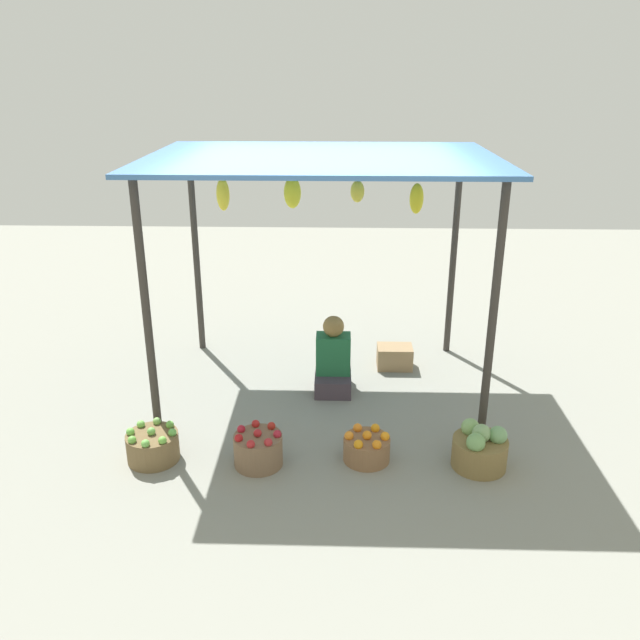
% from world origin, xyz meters
% --- Properties ---
extents(ground_plane, '(14.00, 14.00, 0.00)m').
position_xyz_m(ground_plane, '(0.00, 0.00, 0.00)').
color(ground_plane, gray).
extents(market_stall_structure, '(3.12, 2.25, 2.31)m').
position_xyz_m(market_stall_structure, '(-0.00, 0.01, 2.12)').
color(market_stall_structure, '#38332D').
rests_on(market_stall_structure, ground).
extents(vendor_person, '(0.36, 0.44, 0.78)m').
position_xyz_m(vendor_person, '(0.12, -0.02, 0.30)').
color(vendor_person, '#443943').
rests_on(vendor_person, ground).
extents(basket_green_apples, '(0.43, 0.43, 0.30)m').
position_xyz_m(basket_green_apples, '(-1.36, -1.32, 0.13)').
color(basket_green_apples, brown).
rests_on(basket_green_apples, ground).
extents(basket_red_apples, '(0.40, 0.40, 0.33)m').
position_xyz_m(basket_red_apples, '(-0.48, -1.37, 0.14)').
color(basket_red_apples, brown).
rests_on(basket_red_apples, ground).
extents(basket_oranges, '(0.39, 0.39, 0.27)m').
position_xyz_m(basket_oranges, '(0.41, -1.28, 0.11)').
color(basket_oranges, '#886140').
rests_on(basket_oranges, ground).
extents(basket_cabbages, '(0.44, 0.44, 0.38)m').
position_xyz_m(basket_cabbages, '(1.32, -1.34, 0.16)').
color(basket_cabbages, olive).
rests_on(basket_cabbages, ground).
extents(wooden_crate_near_vendor, '(0.38, 0.27, 0.24)m').
position_xyz_m(wooden_crate_near_vendor, '(0.78, 0.51, 0.12)').
color(wooden_crate_near_vendor, '#9A7A54').
rests_on(wooden_crate_near_vendor, ground).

